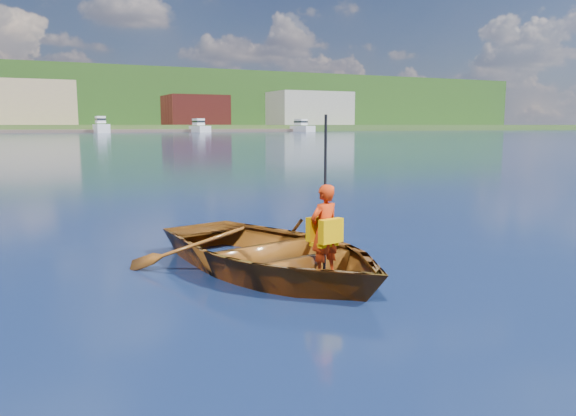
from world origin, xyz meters
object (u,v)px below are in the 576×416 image
(rowboat, at_px, (271,252))
(child_paddler, at_px, (324,230))
(dock, at_px, (0,131))
(marina_yachts, at_px, (18,128))

(rowboat, relative_size, child_paddler, 2.33)
(child_paddler, distance_m, dock, 149.53)
(child_paddler, relative_size, marina_yachts, 0.01)
(dock, xyz_separation_m, marina_yachts, (4.21, -4.66, 0.96))
(child_paddler, xyz_separation_m, dock, (-8.79, 149.27, -0.29))
(dock, relative_size, marina_yachts, 1.11)
(rowboat, bearing_deg, marina_yachts, 91.67)
(rowboat, height_order, dock, dock)
(rowboat, xyz_separation_m, marina_yachts, (-4.20, 143.78, 1.08))
(child_paddler, height_order, dock, child_paddler)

